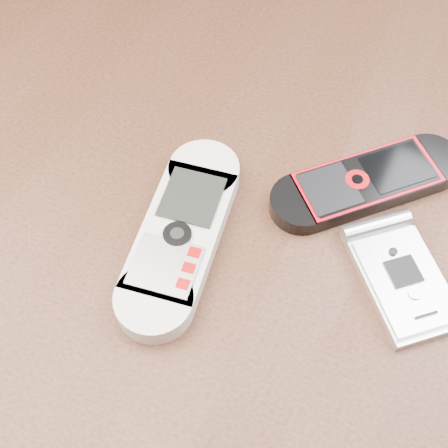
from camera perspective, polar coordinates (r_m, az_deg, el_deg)
ground at (r=1.20m, az=-0.23°, el=-19.58°), size 4.00×4.00×0.00m
table at (r=0.59m, az=-0.44°, el=-5.80°), size 1.20×0.80×0.75m
nokia_white at (r=0.49m, az=-3.97°, el=-0.85°), size 0.08×0.19×0.02m
nokia_black_red at (r=0.53m, az=12.92°, el=3.76°), size 0.16×0.16×0.02m
motorola_razr at (r=0.49m, az=16.05°, el=-4.87°), size 0.11×0.12×0.02m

